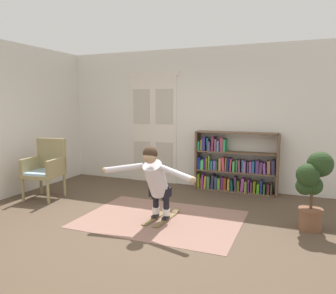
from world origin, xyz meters
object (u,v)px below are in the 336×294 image
object	(u,v)px
bookshelf	(232,167)
wicker_chair	(46,167)
person_skier	(155,178)
skis_pair	(162,217)
potted_plant	(312,184)

from	to	relation	value
bookshelf	wicker_chair	distance (m)	3.60
wicker_chair	person_skier	xyz separation A→B (m)	(2.45, -0.46, 0.10)
wicker_chair	skis_pair	xyz separation A→B (m)	(2.47, -0.25, -0.56)
bookshelf	potted_plant	size ratio (longest dim) A/B	1.48
person_skier	bookshelf	bearing A→B (deg)	72.79
wicker_chair	potted_plant	world-z (taller)	potted_plant
skis_pair	person_skier	size ratio (longest dim) A/B	0.53
bookshelf	potted_plant	xyz separation A→B (m)	(1.43, -1.62, 0.15)
bookshelf	wicker_chair	bearing A→B (deg)	-150.69
wicker_chair	potted_plant	bearing A→B (deg)	1.76
wicker_chair	bookshelf	bearing A→B (deg)	29.31
potted_plant	skis_pair	distance (m)	2.23
bookshelf	potted_plant	bearing A→B (deg)	-48.54
wicker_chair	potted_plant	distance (m)	4.57
wicker_chair	skis_pair	size ratio (longest dim) A/B	1.38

